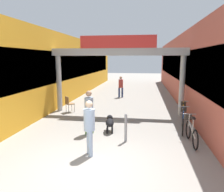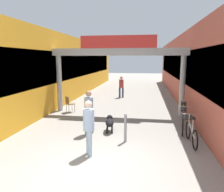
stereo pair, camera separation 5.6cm
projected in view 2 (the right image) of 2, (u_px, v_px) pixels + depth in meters
The scene contains 13 objects.
ground_plane at pixel (90, 166), 6.06m from camera, with size 80.00×80.00×0.00m, color gray.
storefront_left at pixel (62, 68), 17.17m from camera, with size 3.00×26.00×4.47m.
storefront_right at pixel (197, 69), 15.62m from camera, with size 3.00×26.00×4.47m.
arcade_sign_gateway at pixel (118, 59), 11.53m from camera, with size 7.40×0.47×4.12m.
pedestrian_with_dog at pixel (89, 109), 8.50m from camera, with size 0.48×0.48×1.73m.
pedestrian_companion at pixel (89, 124), 6.59m from camera, with size 0.45×0.45×1.71m.
pedestrian_carrying_crate at pixel (121, 85), 16.65m from camera, with size 0.38×0.35×1.63m.
dog_on_leash at pixel (110, 122), 8.87m from camera, with size 0.44×0.87×0.62m.
bicycle_silver_nearest at pixel (191, 131), 7.66m from camera, with size 0.46×1.69×0.98m.
bicycle_blue_second at pixel (183, 121), 8.93m from camera, with size 0.47×1.67×0.98m.
bicycle_orange_third at pixel (183, 114), 10.07m from camera, with size 0.47×1.67×0.98m.
bollard_post_metal at pixel (125, 128), 7.73m from camera, with size 0.10×0.10×1.04m.
cafe_chair_wood_nearer at pixel (69, 103), 12.04m from camera, with size 0.57×0.57×0.89m.
Camera 2 is at (1.47, -5.48, 2.93)m, focal length 35.00 mm.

